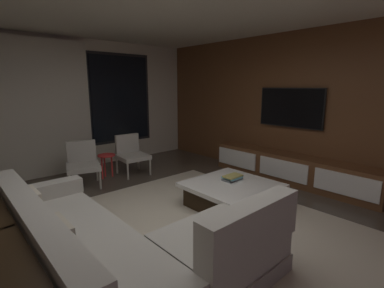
% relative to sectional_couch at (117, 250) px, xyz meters
% --- Properties ---
extents(floor, '(9.20, 9.20, 0.00)m').
position_rel_sectional_couch_xyz_m(floor, '(0.82, 0.23, -0.29)').
color(floor, '#473D33').
extents(back_wall_with_window, '(6.60, 0.30, 2.70)m').
position_rel_sectional_couch_xyz_m(back_wall_with_window, '(0.76, 3.84, 1.05)').
color(back_wall_with_window, beige).
rests_on(back_wall_with_window, floor).
extents(media_wall, '(0.12, 7.80, 2.70)m').
position_rel_sectional_couch_xyz_m(media_wall, '(3.88, 0.23, 1.06)').
color(media_wall, brown).
rests_on(media_wall, floor).
extents(area_rug, '(3.20, 3.80, 0.01)m').
position_rel_sectional_couch_xyz_m(area_rug, '(1.17, 0.13, -0.28)').
color(area_rug, beige).
rests_on(area_rug, floor).
extents(sectional_couch, '(1.98, 2.50, 0.82)m').
position_rel_sectional_couch_xyz_m(sectional_couch, '(0.00, 0.00, 0.00)').
color(sectional_couch, gray).
rests_on(sectional_couch, floor).
extents(coffee_table, '(1.16, 1.16, 0.36)m').
position_rel_sectional_couch_xyz_m(coffee_table, '(1.98, 0.32, -0.10)').
color(coffee_table, black).
rests_on(coffee_table, floor).
extents(book_stack_on_coffee_table, '(0.30, 0.22, 0.08)m').
position_rel_sectional_couch_xyz_m(book_stack_on_coffee_table, '(2.10, 0.42, 0.11)').
color(book_stack_on_coffee_table, '#595D60').
rests_on(book_stack_on_coffee_table, coffee_table).
extents(accent_chair_near_window, '(0.58, 0.59, 0.78)m').
position_rel_sectional_couch_xyz_m(accent_chair_near_window, '(1.72, 2.73, 0.14)').
color(accent_chair_near_window, '#B2ADA0').
rests_on(accent_chair_near_window, floor).
extents(accent_chair_by_curtain, '(0.68, 0.70, 0.78)m').
position_rel_sectional_couch_xyz_m(accent_chair_by_curtain, '(0.74, 2.68, 0.14)').
color(accent_chair_by_curtain, '#B2ADA0').
rests_on(accent_chair_by_curtain, floor).
extents(side_stool, '(0.32, 0.32, 0.46)m').
position_rel_sectional_couch_xyz_m(side_stool, '(1.22, 2.79, 0.08)').
color(side_stool, red).
rests_on(side_stool, floor).
extents(media_console, '(0.46, 3.10, 0.52)m').
position_rel_sectional_couch_xyz_m(media_console, '(3.59, 0.28, -0.04)').
color(media_console, brown).
rests_on(media_console, floor).
extents(mounted_tv, '(0.05, 1.24, 0.72)m').
position_rel_sectional_couch_xyz_m(mounted_tv, '(3.77, 0.48, 1.06)').
color(mounted_tv, black).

